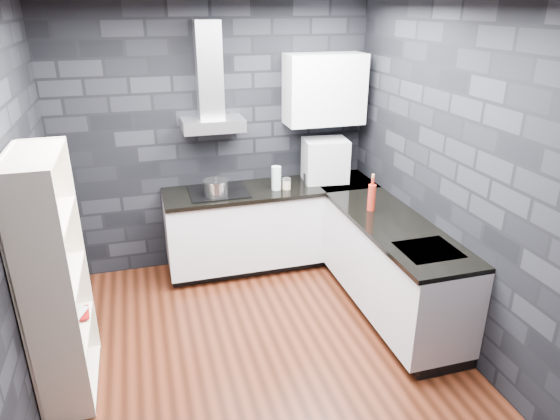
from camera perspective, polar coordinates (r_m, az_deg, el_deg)
name	(u,v)px	position (r m, az deg, el deg)	size (l,w,h in m)	color
ground	(255,343)	(4.37, -2.88, -14.94)	(3.20, 3.20, 0.00)	#491E10
wall_back	(216,140)	(5.23, -7.33, 7.91)	(3.20, 0.05, 2.70)	black
wall_front	(332,316)	(2.32, 6.02, -11.95)	(3.20, 0.05, 2.70)	black
wall_left	(11,218)	(3.73, -28.38, -0.81)	(0.05, 3.20, 2.70)	black
wall_right	(443,175)	(4.34, 18.17, 3.87)	(0.05, 3.20, 2.70)	black
toekick_back	(271,258)	(5.54, -1.06, -5.52)	(2.18, 0.50, 0.10)	black
toekick_right	(393,307)	(4.83, 12.76, -10.75)	(0.50, 1.78, 0.10)	black
counter_back_cab	(271,224)	(5.32, -0.98, -1.62)	(2.20, 0.60, 0.76)	white
counter_right_cab	(393,267)	(4.59, 12.78, -6.35)	(0.60, 1.80, 0.76)	white
counter_back_top	(271,189)	(5.16, -0.98, 2.39)	(2.20, 0.62, 0.04)	black
counter_right_top	(396,226)	(4.41, 13.10, -1.82)	(0.62, 1.80, 0.04)	black
counter_corner_top	(343,182)	(5.41, 7.20, 3.22)	(0.62, 0.62, 0.04)	black
hood_body	(213,125)	(4.99, -7.66, 9.65)	(0.60, 0.34, 0.12)	silver
hood_chimney	(209,70)	(4.97, -8.11, 15.56)	(0.24, 0.20, 0.90)	silver
upper_cabinet	(324,89)	(5.22, 5.10, 13.57)	(0.80, 0.35, 0.70)	silver
cooktop	(218,192)	(5.05, -7.05, 2.09)	(0.58, 0.50, 0.01)	black
sink_rim	(428,250)	(4.03, 16.60, -4.42)	(0.44, 0.40, 0.01)	silver
pot	(216,188)	(4.93, -7.31, 2.48)	(0.23, 0.23, 0.14)	#B6B6BA
glass_vase	(276,178)	(5.06, -0.42, 3.67)	(0.10, 0.10, 0.24)	silver
storage_jar	(287,184)	(5.09, 0.76, 2.95)	(0.08, 0.08, 0.10)	#BDAC8A
utensil_crock	(308,178)	(5.25, 3.18, 3.66)	(0.09, 0.09, 0.12)	#B6B6BA
appliance_garage	(325,160)	(5.31, 5.18, 5.69)	(0.45, 0.35, 0.45)	#B0B2B7
red_bottle	(372,198)	(4.61, 10.43, 1.41)	(0.07, 0.07, 0.24)	maroon
bookshelf	(55,280)	(3.79, -24.35, -7.27)	(0.34, 0.80, 1.80)	white
fruit_bowl	(51,285)	(3.66, -24.68, -7.78)	(0.21, 0.21, 0.05)	silver
book_red	(66,306)	(4.10, -23.23, -10.05)	(0.15, 0.02, 0.20)	maroon
book_second	(63,303)	(4.11, -23.58, -9.71)	(0.15, 0.02, 0.20)	#B2B2B2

